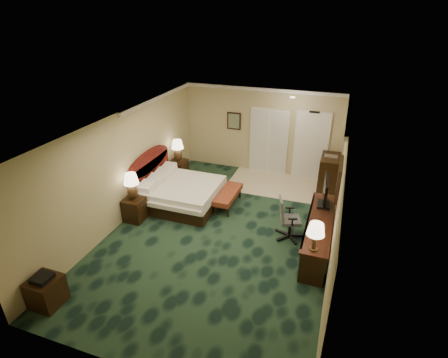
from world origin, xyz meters
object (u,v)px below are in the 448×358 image
(lamp_near, at_px, (132,187))
(bed_bench, at_px, (228,199))
(desk, at_px, (318,234))
(tv, at_px, (325,192))
(desk_chair, at_px, (291,218))
(bed, at_px, (183,194))
(nightstand_far, at_px, (178,170))
(minibar, at_px, (329,173))
(side_table, at_px, (46,292))
(nightstand_near, at_px, (135,209))
(lamp_far, at_px, (178,151))

(lamp_near, bearing_deg, bed_bench, 35.70)
(desk, distance_m, tv, 0.98)
(desk_chair, bearing_deg, lamp_near, 171.17)
(bed, bearing_deg, desk_chair, -10.62)
(nightstand_far, height_order, minibar, minibar)
(bed, relative_size, minibar, 1.92)
(bed_bench, height_order, side_table, side_table)
(bed_bench, bearing_deg, tv, -8.88)
(nightstand_near, relative_size, lamp_near, 0.85)
(bed_bench, distance_m, desk, 2.69)
(nightstand_near, height_order, desk, desk)
(bed_bench, bearing_deg, nightstand_near, -144.53)
(lamp_near, height_order, minibar, lamp_near)
(nightstand_far, relative_size, bed_bench, 0.48)
(nightstand_far, bearing_deg, bed, -59.83)
(lamp_near, height_order, lamp_far, same)
(nightstand_near, bearing_deg, nightstand_far, 89.91)
(lamp_near, bearing_deg, desk, 4.25)
(nightstand_far, xyz_separation_m, side_table, (0.03, -5.43, -0.02))
(nightstand_near, distance_m, lamp_near, 0.65)
(bed_bench, relative_size, desk_chair, 1.24)
(desk, distance_m, desk_chair, 0.71)
(minibar, bearing_deg, bed_bench, -141.10)
(nightstand_near, bearing_deg, lamp_far, 89.36)
(bed, xyz_separation_m, tv, (3.66, -0.11, 0.77))
(tv, bearing_deg, minibar, 86.01)
(lamp_far, bearing_deg, nightstand_near, -90.64)
(nightstand_far, distance_m, bed_bench, 2.26)
(tv, bearing_deg, lamp_far, 157.16)
(desk_chair, bearing_deg, nightstand_far, 135.85)
(tv, xyz_separation_m, desk_chair, (-0.66, -0.46, -0.56))
(lamp_far, relative_size, bed_bench, 0.55)
(lamp_near, bearing_deg, side_table, -89.58)
(nightstand_near, bearing_deg, desk, 3.72)
(bed_bench, bearing_deg, minibar, 39.60)
(desk, bearing_deg, lamp_far, 154.18)
(lamp_near, relative_size, bed_bench, 0.55)
(lamp_far, bearing_deg, bed, -60.26)
(bed_bench, bearing_deg, lamp_far, 152.72)
(bed, height_order, nightstand_far, bed)
(minibar, bearing_deg, nightstand_near, -142.90)
(bed_bench, relative_size, tv, 1.43)
(bed, relative_size, tv, 2.17)
(lamp_near, bearing_deg, lamp_far, 89.62)
(side_table, relative_size, tv, 0.64)
(nightstand_far, relative_size, lamp_far, 0.88)
(desk, bearing_deg, nightstand_near, -176.28)
(desk_chair, bearing_deg, lamp_far, 135.91)
(bed, relative_size, lamp_far, 2.79)
(lamp_far, bearing_deg, bed_bench, -27.97)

